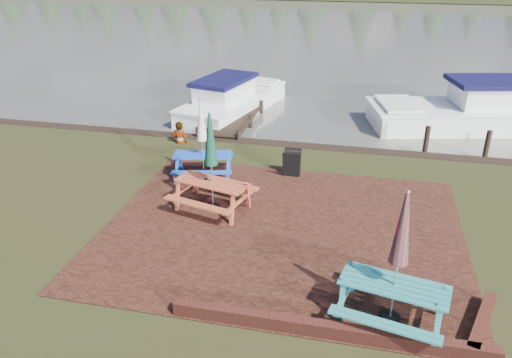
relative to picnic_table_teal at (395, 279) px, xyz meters
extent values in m
plane|color=black|center=(-2.63, 1.89, -0.98)|extent=(120.00, 120.00, 0.00)
cube|color=#331910|center=(-2.63, 2.89, -0.97)|extent=(9.00, 7.50, 0.02)
cube|color=#4C1E16|center=(-1.13, -0.71, -0.83)|extent=(6.00, 0.22, 0.30)
cube|color=#4C1E16|center=(1.67, 0.09, -0.83)|extent=(0.82, 1.77, 0.30)
cube|color=#4D4942|center=(-2.63, 38.89, -0.98)|extent=(120.00, 60.00, 0.02)
cube|color=teal|center=(0.00, 0.00, -0.15)|extent=(2.12, 1.19, 0.04)
cube|color=teal|center=(-0.16, -0.74, -0.47)|extent=(2.02, 0.69, 0.04)
cube|color=teal|center=(0.16, 0.74, -0.47)|extent=(2.02, 0.69, 0.04)
cube|color=teal|center=(-0.85, 0.18, -0.56)|extent=(0.46, 1.72, 0.82)
cube|color=teal|center=(0.85, -0.18, -0.56)|extent=(0.46, 1.72, 0.82)
cylinder|color=black|center=(0.00, 0.00, -0.92)|extent=(0.40, 0.40, 0.11)
cylinder|color=#B2B2B7|center=(0.00, 0.00, 0.42)|extent=(0.04, 0.04, 2.78)
cone|color=#B31937|center=(0.00, 0.00, 1.08)|extent=(0.36, 0.36, 1.39)
cube|color=#BB4E30|center=(-4.68, 3.56, -0.16)|extent=(2.13, 1.27, 0.04)
cube|color=#BB4E30|center=(-4.87, 2.83, -0.48)|extent=(1.99, 0.77, 0.04)
cube|color=#BB4E30|center=(-4.48, 4.29, -0.48)|extent=(1.99, 0.77, 0.04)
cube|color=#BB4E30|center=(-5.51, 3.78, -0.57)|extent=(0.53, 1.69, 0.82)
cube|color=#BB4E30|center=(-3.84, 3.33, -0.57)|extent=(0.53, 1.69, 0.82)
cylinder|color=black|center=(-4.68, 3.56, -0.92)|extent=(0.40, 0.40, 0.11)
cylinder|color=#B2B2B7|center=(-4.68, 3.56, 0.41)|extent=(0.04, 0.04, 2.77)
cone|color=#103D28|center=(-4.68, 3.56, 1.07)|extent=(0.35, 0.35, 1.38)
cube|color=blue|center=(-5.60, 5.55, -0.23)|extent=(1.92, 1.09, 0.04)
cube|color=blue|center=(-5.44, 4.89, -0.52)|extent=(1.81, 0.65, 0.04)
cube|color=blue|center=(-5.75, 6.21, -0.52)|extent=(1.81, 0.65, 0.04)
cube|color=blue|center=(-6.36, 5.37, -0.60)|extent=(0.43, 1.54, 0.74)
cube|color=blue|center=(-4.83, 5.73, -0.60)|extent=(0.43, 1.54, 0.74)
cylinder|color=black|center=(-5.60, 5.55, -0.93)|extent=(0.36, 0.36, 0.10)
cylinder|color=#B2B2B7|center=(-5.60, 5.55, 0.28)|extent=(0.04, 0.04, 2.51)
cone|color=silver|center=(-5.60, 5.55, 0.88)|extent=(0.32, 0.32, 1.25)
cube|color=black|center=(-2.92, 6.05, -0.54)|extent=(0.54, 0.22, 0.86)
cube|color=black|center=(-2.92, 6.34, -0.54)|extent=(0.54, 0.22, 0.86)
cube|color=black|center=(-2.92, 6.19, -0.12)|extent=(0.53, 0.05, 0.03)
cube|color=black|center=(-6.13, 13.39, -0.86)|extent=(1.60, 9.00, 0.06)
cube|color=black|center=(-6.88, 13.39, -0.81)|extent=(0.08, 9.00, 0.08)
cube|color=black|center=(-5.38, 13.39, -0.81)|extent=(0.08, 9.00, 0.08)
cylinder|color=black|center=(-6.93, 8.89, -1.08)|extent=(0.16, 0.16, 1.00)
cylinder|color=black|center=(-5.33, 8.89, -1.08)|extent=(0.16, 0.16, 1.00)
cube|color=white|center=(-6.58, 12.79, -0.87)|extent=(3.64, 6.77, 0.92)
cube|color=white|center=(-6.58, 12.79, -0.39)|extent=(3.72, 6.90, 0.07)
cube|color=white|center=(-6.76, 12.04, 0.05)|extent=(2.17, 3.00, 0.78)
cube|color=black|center=(-6.76, 12.04, 0.49)|extent=(2.43, 3.41, 0.17)
cube|color=white|center=(-6.01, 15.17, -0.27)|extent=(2.09, 1.56, 0.09)
cube|color=white|center=(3.38, 12.96, -0.83)|extent=(8.36, 4.55, 1.06)
cube|color=white|center=(3.38, 12.96, -0.28)|extent=(8.52, 4.64, 0.08)
cube|color=white|center=(4.30, 13.19, 0.23)|extent=(3.70, 2.71, 0.90)
cube|color=black|center=(4.30, 13.19, 0.74)|extent=(4.22, 3.04, 0.19)
cube|color=white|center=(0.45, 12.25, -0.14)|extent=(1.94, 2.61, 0.11)
imported|color=gray|center=(-7.38, 8.17, -0.17)|extent=(0.62, 0.44, 1.62)
camera|label=1|loc=(-0.85, -7.98, 5.61)|focal=35.00mm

